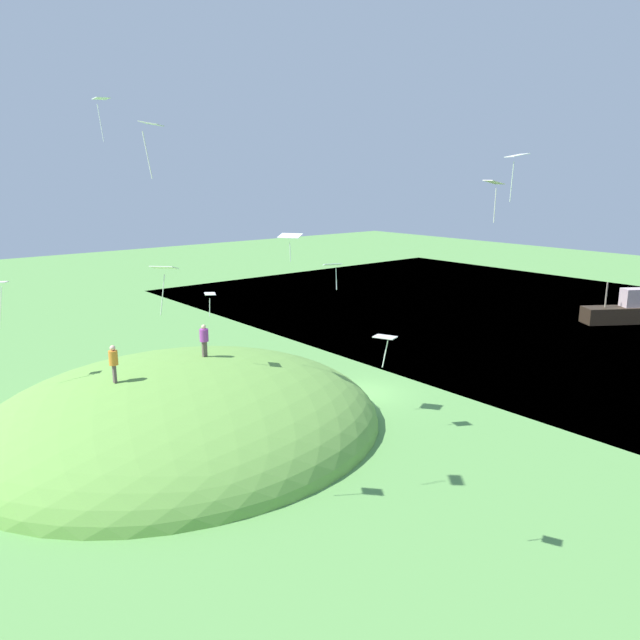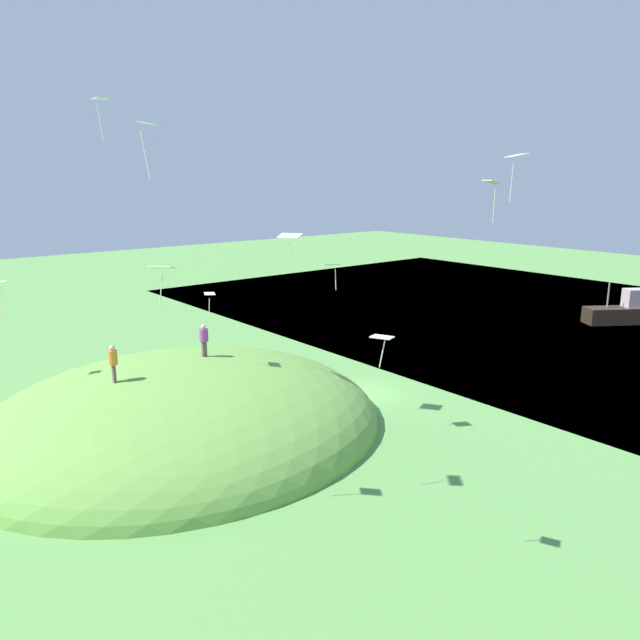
# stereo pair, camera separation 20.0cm
# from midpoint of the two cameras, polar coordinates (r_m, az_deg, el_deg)

# --- Properties ---
(ground_plane) EXTENTS (160.00, 160.00, 0.00)m
(ground_plane) POSITION_cam_midpoint_polar(r_m,az_deg,el_deg) (36.49, 4.23, -6.84)
(ground_plane) COLOR #5C954A
(lake_water) EXTENTS (46.17, 80.00, 0.40)m
(lake_water) POSITION_cam_midpoint_polar(r_m,az_deg,el_deg) (58.01, 24.12, -0.60)
(lake_water) COLOR navy
(lake_water) RESTS_ON ground_plane
(grass_hill) EXTENTS (20.87, 18.59, 6.92)m
(grass_hill) POSITION_cam_midpoint_polar(r_m,az_deg,el_deg) (32.23, -12.48, -9.91)
(grass_hill) COLOR #699E44
(grass_hill) RESTS_ON ground_plane
(boat_on_lake) EXTENTS (7.00, 5.44, 3.64)m
(boat_on_lake) POSITION_cam_midpoint_polar(r_m,az_deg,el_deg) (59.85, 26.94, 0.73)
(boat_on_lake) COLOR #2F2318
(boat_on_lake) RESTS_ON lake_water
(person_with_child) EXTENTS (0.50, 0.50, 1.71)m
(person_with_child) POSITION_cam_midpoint_polar(r_m,az_deg,el_deg) (32.02, -10.63, -1.53)
(person_with_child) COLOR brown
(person_with_child) RESTS_ON grass_hill
(person_watching_kites) EXTENTS (0.42, 0.42, 1.78)m
(person_watching_kites) POSITION_cam_midpoint_polar(r_m,az_deg,el_deg) (29.41, -18.60, -3.46)
(person_watching_kites) COLOR brown
(person_watching_kites) RESTS_ON grass_hill
(kite_0) EXTENTS (1.24, 1.34, 2.21)m
(kite_0) POSITION_cam_midpoint_polar(r_m,az_deg,el_deg) (30.67, 18.05, 14.23)
(kite_0) COLOR white
(kite_1) EXTENTS (0.94, 1.06, 1.78)m
(kite_1) POSITION_cam_midpoint_polar(r_m,az_deg,el_deg) (27.26, 16.08, 12.06)
(kite_1) COLOR silver
(kite_2) EXTENTS (0.99, 1.02, 1.78)m
(kite_2) POSITION_cam_midpoint_polar(r_m,az_deg,el_deg) (21.86, -14.31, 4.51)
(kite_2) COLOR white
(kite_3) EXTENTS (0.75, 0.72, 2.16)m
(kite_3) POSITION_cam_midpoint_polar(r_m,az_deg,el_deg) (31.73, -27.53, 2.67)
(kite_3) COLOR silver
(kite_4) EXTENTS (1.00, 0.90, 1.29)m
(kite_4) POSITION_cam_midpoint_polar(r_m,az_deg,el_deg) (28.41, 1.34, 5.09)
(kite_4) COLOR silver
(kite_5) EXTENTS (0.67, 0.78, 1.05)m
(kite_5) POSITION_cam_midpoint_polar(r_m,az_deg,el_deg) (18.50, 6.13, -1.77)
(kite_5) COLOR silver
(kite_6) EXTENTS (0.74, 0.98, 1.93)m
(kite_6) POSITION_cam_midpoint_polar(r_m,az_deg,el_deg) (31.06, -19.59, 18.69)
(kite_6) COLOR white
(kite_7) EXTENTS (1.24, 1.34, 1.36)m
(kite_7) POSITION_cam_midpoint_polar(r_m,az_deg,el_deg) (30.51, -2.66, 7.80)
(kite_7) COLOR white
(kite_8) EXTENTS (1.06, 1.08, 1.85)m
(kite_8) POSITION_cam_midpoint_polar(r_m,az_deg,el_deg) (21.89, -15.44, 16.98)
(kite_8) COLOR silver
(kite_9) EXTENTS (0.78, 0.89, 1.13)m
(kite_9) POSITION_cam_midpoint_polar(r_m,az_deg,el_deg) (30.46, -10.10, 2.32)
(kite_9) COLOR white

